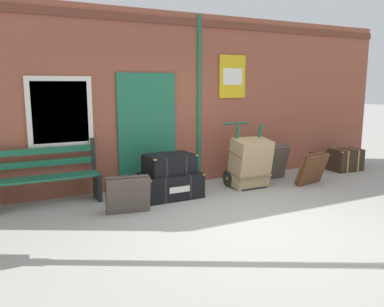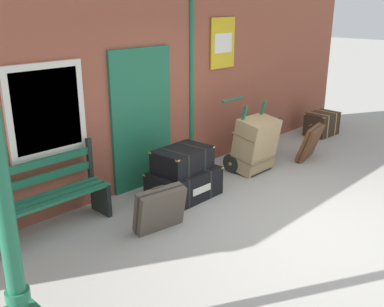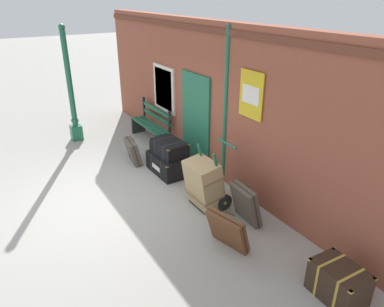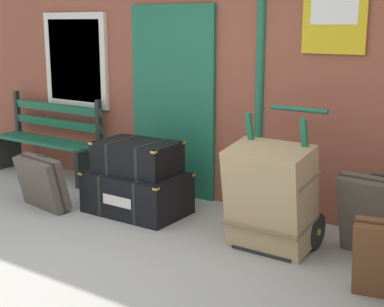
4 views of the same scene
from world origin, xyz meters
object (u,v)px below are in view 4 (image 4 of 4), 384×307
object	(u,v)px
steamer_trunk_base	(137,193)
large_brown_trunk	(271,197)
porters_trolley	(279,214)
suitcase_charcoal	(42,183)
platform_bench	(48,140)
steamer_trunk_middle	(137,157)
suitcase_slate	(377,217)

from	to	relation	value
steamer_trunk_base	large_brown_trunk	distance (m)	1.59
steamer_trunk_base	porters_trolley	xyz separation A→B (m)	(1.57, 0.08, 0.06)
porters_trolley	suitcase_charcoal	world-z (taller)	porters_trolley
platform_bench	steamer_trunk_base	distance (m)	1.97
steamer_trunk_middle	suitcase_slate	xyz separation A→B (m)	(2.37, 0.22, -0.23)
large_brown_trunk	suitcase_charcoal	distance (m)	2.49
platform_bench	steamer_trunk_base	world-z (taller)	platform_bench
platform_bench	steamer_trunk_middle	bearing A→B (deg)	-14.23
steamer_trunk_middle	steamer_trunk_base	bearing A→B (deg)	-79.72
suitcase_slate	steamer_trunk_base	bearing A→B (deg)	-174.18
large_brown_trunk	suitcase_charcoal	bearing A→B (deg)	-171.41
platform_bench	porters_trolley	bearing A→B (deg)	-6.98
steamer_trunk_base	suitcase_slate	xyz separation A→B (m)	(2.36, 0.24, 0.14)
suitcase_charcoal	suitcase_slate	bearing A→B (deg)	12.32
platform_bench	porters_trolley	distance (m)	3.49
platform_bench	steamer_trunk_middle	size ratio (longest dim) A/B	1.89
steamer_trunk_middle	suitcase_charcoal	distance (m)	1.06
porters_trolley	suitcase_slate	distance (m)	0.82
steamer_trunk_base	large_brown_trunk	bearing A→B (deg)	-3.60
large_brown_trunk	suitcase_charcoal	xyz separation A→B (m)	(-2.46, -0.37, -0.19)
porters_trolley	steamer_trunk_middle	bearing A→B (deg)	-177.96
steamer_trunk_middle	suitcase_charcoal	xyz separation A→B (m)	(-0.89, -0.49, -0.30)
platform_bench	steamer_trunk_middle	distance (m)	1.96
steamer_trunk_middle	large_brown_trunk	xyz separation A→B (m)	(1.57, -0.12, -0.11)
steamer_trunk_base	suitcase_charcoal	size ratio (longest dim) A/B	1.50
suitcase_charcoal	steamer_trunk_middle	bearing A→B (deg)	29.09
porters_trolley	suitcase_charcoal	size ratio (longest dim) A/B	1.74
large_brown_trunk	platform_bench	bearing A→B (deg)	170.13
platform_bench	large_brown_trunk	size ratio (longest dim) A/B	1.71
platform_bench	steamer_trunk_middle	world-z (taller)	platform_bench
platform_bench	suitcase_slate	world-z (taller)	platform_bench
platform_bench	large_brown_trunk	world-z (taller)	platform_bench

